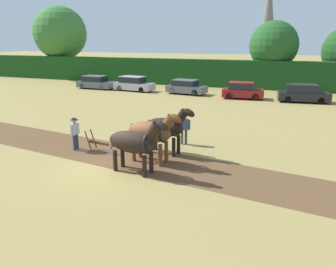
{
  "coord_description": "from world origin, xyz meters",
  "views": [
    {
      "loc": [
        7.01,
        -11.71,
        5.38
      ],
      "look_at": [
        1.71,
        2.18,
        1.1
      ],
      "focal_mm": 35.0,
      "sensor_mm": 36.0,
      "label": 1
    }
  ],
  "objects": [
    {
      "name": "draft_horse_lead_right",
      "position": [
        1.32,
        1.17,
        1.42
      ],
      "size": [
        2.82,
        1.25,
        2.45
      ],
      "rotation": [
        0.0,
        0.0,
        -0.13
      ],
      "color": "brown",
      "rests_on": "ground"
    },
    {
      "name": "farmer_at_plow",
      "position": [
        -3.01,
        1.41,
        0.96
      ],
      "size": [
        0.42,
        0.65,
        1.66
      ],
      "rotation": [
        0.0,
        0.0,
        -0.04
      ],
      "color": "#28334C",
      "rests_on": "ground"
    },
    {
      "name": "tree_far_left",
      "position": [
        -25.07,
        28.73,
        6.32
      ],
      "size": [
        7.52,
        7.52,
        10.09
      ],
      "color": "brown",
      "rests_on": "ground"
    },
    {
      "name": "ground_plane",
      "position": [
        0.0,
        0.0,
        0.0
      ],
      "size": [
        240.0,
        240.0,
        0.0
      ],
      "primitive_type": "plane",
      "color": "#998447"
    },
    {
      "name": "church_spire",
      "position": [
        0.64,
        64.02,
        9.29
      ],
      "size": [
        2.74,
        2.74,
        17.76
      ],
      "color": "gray",
      "rests_on": "ground"
    },
    {
      "name": "parked_car_left",
      "position": [
        -9.28,
        20.41,
        0.75
      ],
      "size": [
        4.53,
        2.14,
        1.58
      ],
      "rotation": [
        0.0,
        0.0,
        -0.09
      ],
      "color": "#A8A8B2",
      "rests_on": "ground"
    },
    {
      "name": "farmer_beside_team",
      "position": [
        1.84,
        4.23,
        0.92
      ],
      "size": [
        0.61,
        0.37,
        1.6
      ],
      "rotation": [
        0.0,
        0.0,
        -1.17
      ],
      "color": "#4C4C4C",
      "rests_on": "ground"
    },
    {
      "name": "hedgerow",
      "position": [
        0.0,
        26.87,
        1.59
      ],
      "size": [
        72.94,
        1.36,
        3.17
      ],
      "primitive_type": "cube",
      "color": "#194719",
      "rests_on": "ground"
    },
    {
      "name": "plowed_furrow_strip",
      "position": [
        -2.14,
        1.62,
        0.0
      ],
      "size": [
        22.7,
        6.04,
        0.01
      ],
      "primitive_type": "cube",
      "rotation": [
        0.0,
        0.0,
        -0.13
      ],
      "color": "brown",
      "rests_on": "ground"
    },
    {
      "name": "tree_left",
      "position": [
        4.49,
        28.6,
        4.78
      ],
      "size": [
        5.47,
        5.47,
        7.53
      ],
      "color": "brown",
      "rests_on": "ground"
    },
    {
      "name": "parked_car_center_right",
      "position": [
        7.9,
        19.83,
        0.76
      ],
      "size": [
        4.56,
        2.36,
        1.59
      ],
      "rotation": [
        0.0,
        0.0,
        0.12
      ],
      "color": "black",
      "rests_on": "ground"
    },
    {
      "name": "draft_horse_lead_left",
      "position": [
        1.15,
        -0.18,
        1.33
      ],
      "size": [
        2.98,
        1.24,
        2.44
      ],
      "rotation": [
        0.0,
        0.0,
        -0.13
      ],
      "color": "black",
      "rests_on": "ground"
    },
    {
      "name": "plow",
      "position": [
        -1.44,
        1.53,
        0.32
      ],
      "size": [
        1.78,
        0.55,
        1.13
      ],
      "rotation": [
        0.0,
        0.0,
        -0.13
      ],
      "color": "#4C331E",
      "rests_on": "ground"
    },
    {
      "name": "parked_car_center_left",
      "position": [
        -3.25,
        20.38,
        0.71
      ],
      "size": [
        4.17,
        2.3,
        1.47
      ],
      "rotation": [
        0.0,
        0.0,
        -0.12
      ],
      "color": "#565B66",
      "rests_on": "ground"
    },
    {
      "name": "draft_horse_trail_left",
      "position": [
        1.5,
        2.52,
        1.33
      ],
      "size": [
        2.73,
        1.19,
        2.44
      ],
      "rotation": [
        0.0,
        0.0,
        -0.13
      ],
      "color": "black",
      "rests_on": "ground"
    },
    {
      "name": "parked_car_center",
      "position": [
        2.56,
        19.73,
        0.75
      ],
      "size": [
        3.99,
        2.19,
        1.55
      ],
      "rotation": [
        0.0,
        0.0,
        0.11
      ],
      "color": "maroon",
      "rests_on": "ground"
    },
    {
      "name": "parked_car_far_left",
      "position": [
        -14.07,
        20.36,
        0.71
      ],
      "size": [
        4.28,
        1.84,
        1.48
      ],
      "rotation": [
        0.0,
        0.0,
        -0.01
      ],
      "color": "#565B66",
      "rests_on": "ground"
    }
  ]
}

